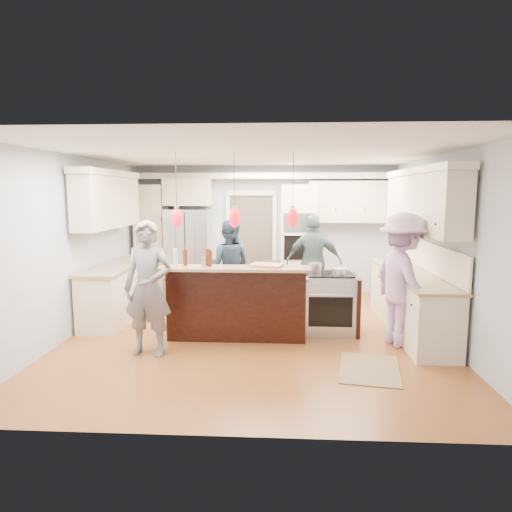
{
  "coord_description": "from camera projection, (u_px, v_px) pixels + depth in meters",
  "views": [
    {
      "loc": [
        0.4,
        -6.76,
        2.15
      ],
      "look_at": [
        0.0,
        0.35,
        1.15
      ],
      "focal_mm": 32.0,
      "sensor_mm": 36.0,
      "label": 1
    }
  ],
  "objects": [
    {
      "name": "cutting_board",
      "position": [
        267.0,
        265.0,
        6.38
      ],
      "size": [
        0.5,
        0.41,
        0.03
      ],
      "primitive_type": "cube",
      "rotation": [
        0.0,
        0.0,
        -0.28
      ],
      "color": "tan",
      "rests_on": "kitchen_island"
    },
    {
      "name": "person_far_right",
      "position": [
        314.0,
        262.0,
        8.41
      ],
      "size": [
        1.05,
        0.5,
        1.75
      ],
      "primitive_type": "imported",
      "rotation": [
        0.0,
        0.0,
        3.07
      ],
      "color": "#415B5B",
      "rests_on": "ground"
    },
    {
      "name": "floor_rug",
      "position": [
        369.0,
        369.0,
        5.57
      ],
      "size": [
        0.87,
        1.14,
        0.01
      ],
      "primitive_type": "cube",
      "rotation": [
        0.0,
        0.0,
        -0.17
      ],
      "color": "#8C724C",
      "rests_on": "ground"
    },
    {
      "name": "person_bar_end",
      "position": [
        148.0,
        288.0,
        5.99
      ],
      "size": [
        0.7,
        0.5,
        1.79
      ],
      "primitive_type": "imported",
      "rotation": [
        0.0,
        0.0,
        -0.11
      ],
      "color": "slate",
      "rests_on": "ground"
    },
    {
      "name": "pendant_lights",
      "position": [
        234.0,
        217.0,
        6.27
      ],
      "size": [
        1.75,
        0.15,
        1.03
      ],
      "color": "black",
      "rests_on": "ground"
    },
    {
      "name": "pot_large",
      "position": [
        314.0,
        267.0,
        7.16
      ],
      "size": [
        0.21,
        0.21,
        0.13
      ],
      "primitive_type": "cylinder",
      "color": "#B7B7BC",
      "rests_on": "island_range"
    },
    {
      "name": "pot_small",
      "position": [
        339.0,
        271.0,
        6.84
      ],
      "size": [
        0.2,
        0.2,
        0.1
      ],
      "primitive_type": "cylinder",
      "color": "#B7B7BC",
      "rests_on": "island_range"
    },
    {
      "name": "beer_bottle_b",
      "position": [
        210.0,
        258.0,
        6.35
      ],
      "size": [
        0.07,
        0.07,
        0.23
      ],
      "primitive_type": "cylinder",
      "rotation": [
        0.0,
        0.0,
        0.16
      ],
      "color": "#461A0C",
      "rests_on": "kitchen_island"
    },
    {
      "name": "refrigerator",
      "position": [
        189.0,
        252.0,
        9.58
      ],
      "size": [
        0.9,
        0.7,
        1.8
      ],
      "primitive_type": "cube",
      "color": "#B7B7BC",
      "rests_on": "ground"
    },
    {
      "name": "room_shell",
      "position": [
        255.0,
        215.0,
        6.75
      ],
      "size": [
        5.54,
        6.04,
        2.72
      ],
      "color": "#B2BCC6",
      "rests_on": "ground"
    },
    {
      "name": "beer_bottle_c",
      "position": [
        208.0,
        257.0,
        6.44
      ],
      "size": [
        0.08,
        0.08,
        0.24
      ],
      "primitive_type": "cylinder",
      "rotation": [
        0.0,
        0.0,
        -0.31
      ],
      "color": "#461A0C",
      "rests_on": "kitchen_island"
    },
    {
      "name": "person_range_side",
      "position": [
        403.0,
        280.0,
        6.35
      ],
      "size": [
        1.01,
        1.36,
        1.88
      ],
      "primitive_type": "imported",
      "rotation": [
        0.0,
        0.0,
        1.86
      ],
      "color": "#B990C2",
      "rests_on": "ground"
    },
    {
      "name": "right_counter_run",
      "position": [
        414.0,
        264.0,
        7.02
      ],
      "size": [
        0.64,
        3.1,
        2.51
      ],
      "color": "beige",
      "rests_on": "ground"
    },
    {
      "name": "island_range",
      "position": [
        330.0,
        303.0,
        7.03
      ],
      "size": [
        0.82,
        0.71,
        0.92
      ],
      "color": "#B7B7BC",
      "rests_on": "ground"
    },
    {
      "name": "kitchen_island",
      "position": [
        239.0,
        301.0,
        7.02
      ],
      "size": [
        2.1,
        1.46,
        1.12
      ],
      "color": "black",
      "rests_on": "ground"
    },
    {
      "name": "back_upper_cabinets",
      "position": [
        227.0,
        215.0,
        9.55
      ],
      "size": [
        5.3,
        0.61,
        2.54
      ],
      "color": "beige",
      "rests_on": "ground"
    },
    {
      "name": "beer_bottle_a",
      "position": [
        185.0,
        258.0,
        6.43
      ],
      "size": [
        0.07,
        0.07,
        0.23
      ],
      "primitive_type": "cylinder",
      "rotation": [
        0.0,
        0.0,
        0.34
      ],
      "color": "#461A0C",
      "rests_on": "kitchen_island"
    },
    {
      "name": "person_far_left",
      "position": [
        229.0,
        266.0,
        8.28
      ],
      "size": [
        0.89,
        0.73,
        1.65
      ],
      "primitive_type": "imported",
      "rotation": [
        0.0,
        0.0,
        3.0
      ],
      "color": "#2B3D55",
      "rests_on": "ground"
    },
    {
      "name": "left_cabinets",
      "position": [
        115.0,
        257.0,
        7.79
      ],
      "size": [
        0.64,
        2.3,
        2.51
      ],
      "color": "beige",
      "rests_on": "ground"
    },
    {
      "name": "water_bottle",
      "position": [
        176.0,
        258.0,
        6.27
      ],
      "size": [
        0.07,
        0.07,
        0.26
      ],
      "primitive_type": "cylinder",
      "rotation": [
        0.0,
        0.0,
        -0.12
      ],
      "color": "silver",
      "rests_on": "kitchen_island"
    },
    {
      "name": "ground_plane",
      "position": [
        255.0,
        333.0,
        7.01
      ],
      "size": [
        6.0,
        6.0,
        0.0
      ],
      "primitive_type": "plane",
      "color": "#9C632A",
      "rests_on": "ground"
    },
    {
      "name": "oven_column",
      "position": [
        298.0,
        241.0,
        9.44
      ],
      "size": [
        0.72,
        0.69,
        2.3
      ],
      "color": "beige",
      "rests_on": "ground"
    },
    {
      "name": "drink_can",
      "position": [
        204.0,
        262.0,
        6.33
      ],
      "size": [
        0.09,
        0.09,
        0.13
      ],
      "primitive_type": "cylinder",
      "rotation": [
        0.0,
        0.0,
        -0.29
      ],
      "color": "#B7B7BC",
      "rests_on": "kitchen_island"
    }
  ]
}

